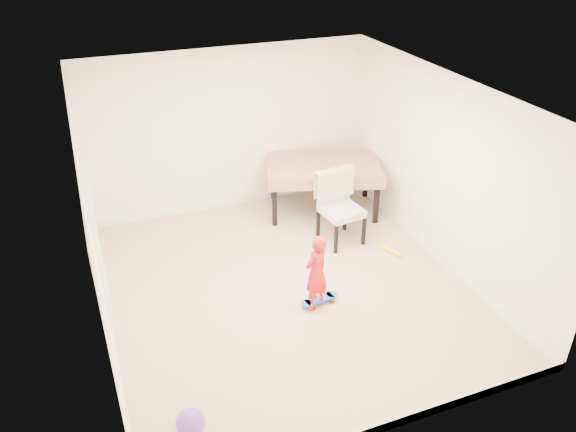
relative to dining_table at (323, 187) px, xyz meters
name	(u,v)px	position (x,y,z in m)	size (l,w,h in m)	color
ground	(286,287)	(-1.31, -1.77, -0.42)	(5.00, 5.00, 0.00)	tan
ceiling	(286,96)	(-1.31, -1.77, 2.16)	(4.50, 5.00, 0.04)	white
wall_back	(229,131)	(-1.31, 0.71, 0.88)	(4.50, 0.04, 2.60)	white
wall_front	(392,327)	(-1.31, -4.25, 0.88)	(4.50, 0.04, 2.60)	white
wall_left	(94,235)	(-3.54, -1.77, 0.88)	(0.04, 5.00, 2.60)	white
wall_right	(442,172)	(0.92, -1.77, 0.88)	(0.04, 5.00, 2.60)	white
door	(97,242)	(-3.54, -1.47, 0.60)	(0.10, 0.94, 2.11)	white
baseboard_back	(233,201)	(-1.31, 0.72, -0.36)	(4.50, 0.02, 0.12)	white
baseboard_front	(380,428)	(-1.31, -4.26, -0.36)	(4.50, 0.02, 0.12)	white
baseboard_left	(111,324)	(-3.55, -1.77, -0.36)	(0.02, 5.00, 0.12)	white
baseboard_right	(431,250)	(0.93, -1.77, -0.36)	(0.02, 5.00, 0.12)	white
dining_table	(323,187)	(0.00, 0.00, 0.00)	(1.78, 1.12, 0.84)	#B80918
dining_chair	(342,209)	(-0.15, -0.99, 0.12)	(0.59, 0.67, 1.09)	silver
skateboard	(319,301)	(-1.05, -2.24, -0.38)	(0.52, 0.19, 0.08)	blue
child	(316,274)	(-1.13, -2.30, 0.08)	(0.37, 0.24, 1.01)	red
balloon	(190,423)	(-3.00, -3.61, -0.28)	(0.28, 0.28, 0.28)	#754BB4
foam_toy	(391,251)	(0.40, -1.54, -0.39)	(0.06, 0.06, 0.40)	yellow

